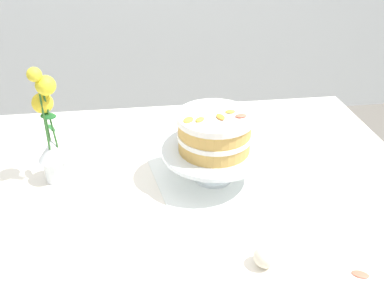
% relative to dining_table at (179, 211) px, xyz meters
% --- Properties ---
extents(dining_table, '(1.40, 1.00, 0.74)m').
position_rel_dining_table_xyz_m(dining_table, '(0.00, 0.00, 0.00)').
color(dining_table, white).
rests_on(dining_table, ground).
extents(linen_napkin, '(0.37, 0.37, 0.00)m').
position_rel_dining_table_xyz_m(linen_napkin, '(0.10, 0.02, 0.09)').
color(linen_napkin, white).
rests_on(linen_napkin, dining_table).
extents(cake_stand, '(0.29, 0.29, 0.10)m').
position_rel_dining_table_xyz_m(cake_stand, '(0.10, 0.02, 0.17)').
color(cake_stand, silver).
rests_on(cake_stand, linen_napkin).
extents(layer_cake, '(0.21, 0.21, 0.11)m').
position_rel_dining_table_xyz_m(layer_cake, '(0.10, 0.02, 0.24)').
color(layer_cake, tan).
rests_on(layer_cake, cake_stand).
extents(flower_vase, '(0.09, 0.09, 0.34)m').
position_rel_dining_table_xyz_m(flower_vase, '(-0.34, 0.08, 0.23)').
color(flower_vase, silver).
rests_on(flower_vase, dining_table).
extents(fallen_rose, '(0.16, 0.12, 0.05)m').
position_rel_dining_table_xyz_m(fallen_rose, '(0.15, -0.32, 0.11)').
color(fallen_rose, '#2D6028').
rests_on(fallen_rose, dining_table).
extents(loose_petal_0, '(0.04, 0.03, 0.00)m').
position_rel_dining_table_xyz_m(loose_petal_0, '(0.35, -0.37, 0.09)').
color(loose_petal_0, '#E56B51').
rests_on(loose_petal_0, dining_table).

